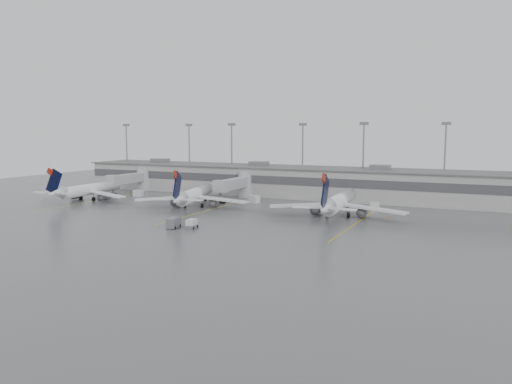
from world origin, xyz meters
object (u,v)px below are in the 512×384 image
at_px(jet_far_left, 88,189).
at_px(jet_mid_left, 194,194).
at_px(baggage_tug, 192,225).
at_px(jet_mid_right, 338,202).

distance_m(jet_far_left, jet_mid_left, 31.63).
bearing_deg(baggage_tug, jet_far_left, 147.11).
distance_m(jet_mid_right, baggage_tug, 32.47).
relative_size(jet_mid_right, baggage_tug, 11.26).
bearing_deg(jet_far_left, baggage_tug, -29.16).
distance_m(jet_far_left, baggage_tug, 49.76).
height_order(jet_far_left, jet_mid_left, jet_mid_left).
xyz_separation_m(jet_far_left, jet_mid_left, (31.58, 1.79, 0.14)).
distance_m(jet_mid_left, jet_mid_right, 35.08).
bearing_deg(jet_mid_right, baggage_tug, -136.34).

